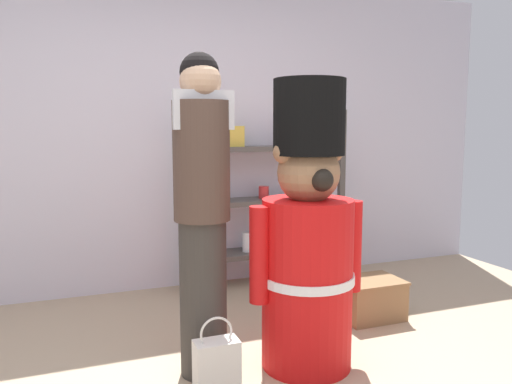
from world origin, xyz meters
The scene contains 6 objects.
back_wall centered at (0.00, 2.20, 1.30)m, with size 6.40×0.12×2.60m, color silver.
merchandise_shelf centered at (0.87, 1.98, 0.77)m, with size 1.39×0.35×1.50m.
teddy_bear_guard centered at (0.52, 0.45, 0.71)m, with size 0.68×0.53×1.60m.
person_shopper centered at (-0.05, 0.57, 0.93)m, with size 0.31×0.30×1.73m.
shopping_bag centered at (-0.06, 0.29, 0.16)m, with size 0.22×0.12×0.42m.
display_crate centered at (1.26, 0.93, 0.14)m, with size 0.44×0.34×0.28m.
Camera 1 is at (-0.71, -1.97, 1.34)m, focal length 34.95 mm.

